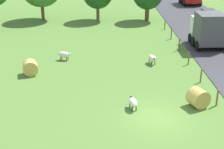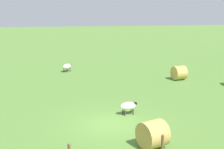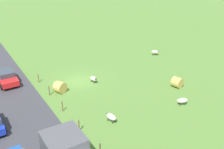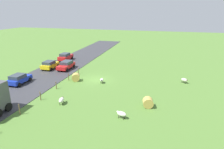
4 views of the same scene
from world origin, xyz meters
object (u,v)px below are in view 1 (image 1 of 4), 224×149
object	(u,v)px
sheep_3	(64,55)
hay_bale_0	(198,98)
sheep_2	(152,58)
sheep_0	(133,102)
car_2	(209,16)
hay_bale_1	(30,68)
truck_0	(208,29)

from	to	relation	value
sheep_3	hay_bale_0	bearing A→B (deg)	-43.68
sheep_2	sheep_3	xyz separation A→B (m)	(-7.90, 1.30, -0.01)
sheep_0	car_2	xyz separation A→B (m)	(12.14, 22.96, 0.35)
sheep_2	sheep_3	bearing A→B (deg)	170.63
hay_bale_1	truck_0	distance (m)	17.91
hay_bale_0	hay_bale_1	xyz separation A→B (m)	(-12.26, 6.02, -0.03)
truck_0	hay_bale_0	bearing A→B (deg)	-108.95
car_2	truck_0	bearing A→B (deg)	-108.60
sheep_0	hay_bale_1	distance (m)	10.03
sheep_3	car_2	size ratio (longest dim) A/B	0.29
hay_bale_0	sheep_3	bearing A→B (deg)	136.32
sheep_2	truck_0	world-z (taller)	truck_0
hay_bale_1	truck_0	size ratio (longest dim) A/B	0.31
sheep_0	car_2	bearing A→B (deg)	62.13
hay_bale_1	truck_0	bearing A→B (deg)	21.72
sheep_0	hay_bale_1	xyz separation A→B (m)	(-7.86, 6.23, 0.10)
truck_0	car_2	world-z (taller)	truck_0
sheep_2	sheep_0	bearing A→B (deg)	-106.91
sheep_0	car_2	size ratio (longest dim) A/B	0.26
hay_bale_0	car_2	bearing A→B (deg)	71.21
hay_bale_0	truck_0	xyz separation A→B (m)	(4.34, 12.63, 1.24)
sheep_3	hay_bale_1	size ratio (longest dim) A/B	1.02
sheep_2	sheep_3	world-z (taller)	sheep_2
sheep_3	hay_bale_1	distance (m)	4.15
hay_bale_0	truck_0	world-z (taller)	truck_0
sheep_0	sheep_2	world-z (taller)	sheep_2
sheep_3	truck_0	world-z (taller)	truck_0
hay_bale_1	sheep_3	bearing A→B (deg)	53.34
sheep_2	sheep_3	size ratio (longest dim) A/B	1.02
sheep_2	car_2	distance (m)	17.58
sheep_0	sheep_2	xyz separation A→B (m)	(2.51, 8.25, 0.02)
hay_bale_1	sheep_0	bearing A→B (deg)	-38.40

